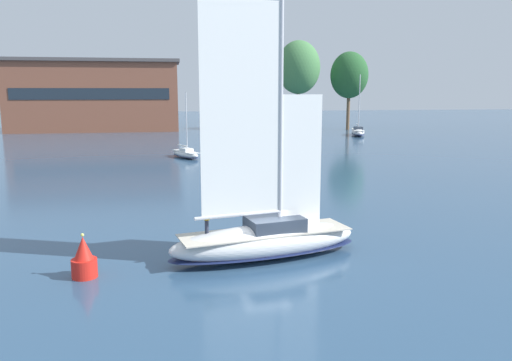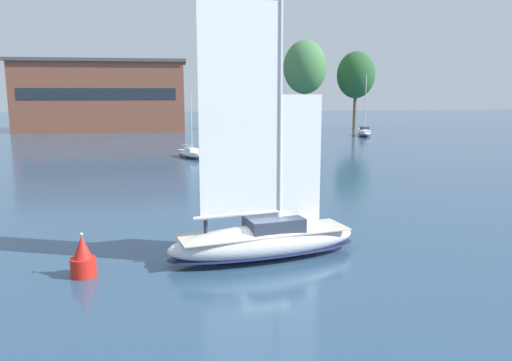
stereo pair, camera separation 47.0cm
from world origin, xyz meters
TOP-DOWN VIEW (x-y plane):
  - ground_plane at (0.00, 0.00)m, footprint 400.00×400.00m
  - waterfront_building at (-21.10, 92.19)m, footprint 37.56×13.35m
  - tree_shore_left at (24.34, 87.10)m, footprint 9.78×9.78m
  - tree_shore_center at (36.02, 85.93)m, footprint 8.61×8.61m
  - sailboat_main at (0.02, 0.00)m, footprint 10.95×5.01m
  - sailboat_moored_near_marina at (32.48, 70.30)m, footprint 4.82×9.10m
  - sailboat_moored_mid_channel at (-2.87, 41.82)m, footprint 4.28×6.45m
  - channel_buoy at (-9.10, -1.40)m, footprint 1.21×1.21m

SIDE VIEW (x-z plane):
  - ground_plane at x=0.00m, z-range 0.00..0.00m
  - sailboat_moored_mid_channel at x=-2.87m, z-range -3.75..4.93m
  - sailboat_moored_near_marina at x=32.48m, z-range -5.21..6.84m
  - channel_buoy at x=-9.10m, z-range -0.22..1.96m
  - sailboat_main at x=0.02m, z-range -6.12..8.40m
  - waterfront_building at x=-21.10m, z-range 0.05..15.77m
  - tree_shore_center at x=36.02m, z-range 3.55..21.27m
  - tree_shore_left at x=24.34m, z-range 4.03..24.15m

